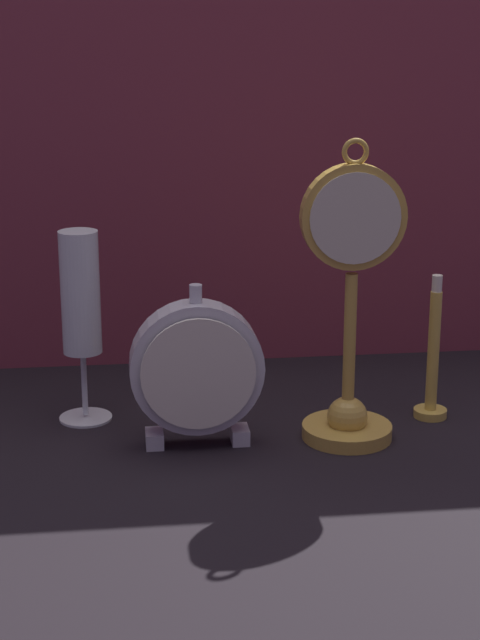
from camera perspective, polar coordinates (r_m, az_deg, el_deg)
The scene contains 6 objects.
ground_plane at distance 1.21m, azimuth 0.46°, elevation -6.97°, with size 4.00×4.00×0.00m, color black.
fabric_backdrop_drape at distance 1.45m, azimuth -1.19°, elevation 8.51°, with size 1.29×0.01×0.56m, color brown.
pocket_watch_on_stand at distance 1.20m, azimuth 5.91°, elevation -0.13°, with size 0.12×0.10×0.35m.
mantel_clock_silver at distance 1.19m, azimuth -2.33°, elevation -2.62°, with size 0.15×0.04×0.19m.
champagne_flute at distance 1.27m, azimuth -8.48°, elevation 0.74°, with size 0.06×0.06×0.23m.
brass_candlestick at distance 1.30m, azimuth 10.23°, elevation -2.54°, with size 0.04×0.04×0.18m.
Camera 1 is at (-0.14, -1.10, 0.48)m, focal length 60.00 mm.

